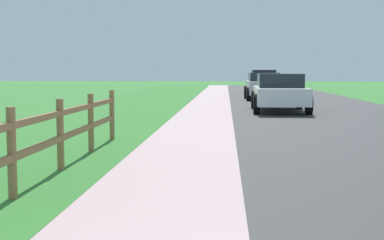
% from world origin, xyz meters
% --- Properties ---
extents(ground_plane, '(120.00, 120.00, 0.00)m').
position_xyz_m(ground_plane, '(0.00, 25.00, 0.00)').
color(ground_plane, '#34762E').
extents(road_asphalt, '(7.00, 66.00, 0.01)m').
position_xyz_m(road_asphalt, '(3.50, 27.00, 0.00)').
color(road_asphalt, '#383838').
rests_on(road_asphalt, ground).
extents(curb_concrete, '(6.00, 66.00, 0.01)m').
position_xyz_m(curb_concrete, '(-3.00, 27.00, 0.00)').
color(curb_concrete, '#BC9A9C').
rests_on(curb_concrete, ground).
extents(grass_verge, '(5.00, 66.00, 0.00)m').
position_xyz_m(grass_verge, '(-4.50, 27.00, 0.01)').
color(grass_verge, '#34762E').
rests_on(grass_verge, ground).
extents(rail_fence, '(0.11, 11.90, 1.11)m').
position_xyz_m(rail_fence, '(-2.77, 4.92, 0.64)').
color(rail_fence, olive).
rests_on(rail_fence, ground).
extents(parked_suv_white, '(2.15, 5.00, 1.44)m').
position_xyz_m(parked_suv_white, '(1.84, 20.03, 0.74)').
color(parked_suv_white, white).
rests_on(parked_suv_white, ground).
extents(parked_car_silver, '(2.04, 4.29, 1.46)m').
position_xyz_m(parked_car_silver, '(1.84, 28.98, 0.75)').
color(parked_car_silver, '#B7BABF').
rests_on(parked_car_silver, ground).
extents(parked_car_black, '(2.13, 4.95, 1.62)m').
position_xyz_m(parked_car_black, '(2.43, 37.93, 0.81)').
color(parked_car_black, black).
rests_on(parked_car_black, ground).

